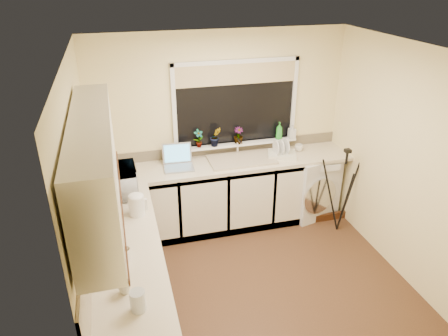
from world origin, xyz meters
TOP-DOWN VIEW (x-y plane):
  - floor at (0.00, 0.00)m, footprint 3.20×3.20m
  - ceiling at (0.00, 0.00)m, footprint 3.20×3.20m
  - wall_back at (0.00, 1.50)m, footprint 3.20×0.00m
  - wall_front at (0.00, -1.50)m, footprint 3.20×0.00m
  - wall_left at (-1.60, 0.00)m, footprint 0.00×3.00m
  - wall_right at (1.60, 0.00)m, footprint 0.00×3.00m
  - base_cabinet_back at (-0.33, 1.20)m, footprint 2.55×0.60m
  - base_cabinet_left at (-1.30, -0.30)m, footprint 0.54×2.40m
  - worktop_back at (0.00, 1.20)m, footprint 3.20×0.60m
  - worktop_left at (-1.30, -0.30)m, footprint 0.60×2.40m
  - upper_cabinet at (-1.44, -0.45)m, footprint 0.28×1.90m
  - splashback_left at (-1.59, -0.30)m, footprint 0.02×2.40m
  - splashback_back at (0.00, 1.49)m, footprint 3.20×0.02m
  - window_glass at (0.20, 1.49)m, footprint 1.50×0.02m
  - window_blind at (0.20, 1.46)m, footprint 1.50×0.02m
  - windowsill at (0.20, 1.43)m, footprint 1.60×0.14m
  - sink at (0.20, 1.20)m, footprint 0.82×0.46m
  - faucet at (0.20, 1.38)m, footprint 0.03×0.03m
  - washing_machine at (1.17, 1.20)m, footprint 0.73×0.71m
  - laptop at (-0.59, 1.25)m, footprint 0.37×0.36m
  - kettle at (-1.16, 0.26)m, footprint 0.15×0.15m
  - dish_rack at (0.73, 1.18)m, footprint 0.42×0.36m
  - tripod at (1.36, 0.69)m, footprint 0.70×0.70m
  - glass_jug at (-1.26, -1.02)m, footprint 0.11×0.11m
  - steel_jar at (-1.31, -0.43)m, footprint 0.08×0.08m
  - microwave at (-1.29, 0.75)m, footprint 0.36×0.52m
  - plant_a at (-0.30, 1.41)m, footprint 0.14×0.12m
  - plant_b at (-0.09, 1.39)m, footprint 0.14×0.11m
  - plant_c at (0.22, 1.40)m, footprint 0.12×0.12m
  - soap_bottle_green at (0.77, 1.41)m, footprint 0.10×0.10m
  - soap_bottle_clear at (0.95, 1.40)m, footprint 0.09×0.09m
  - cup_back at (1.02, 1.29)m, footprint 0.14×0.14m
  - cup_left at (-1.34, -0.81)m, footprint 0.13×0.13m

SIDE VIEW (x-z plane):
  - floor at x=0.00m, z-range 0.00..0.00m
  - base_cabinet_back at x=-0.33m, z-range 0.00..0.86m
  - base_cabinet_left at x=-1.30m, z-range 0.00..0.86m
  - washing_machine at x=1.17m, z-range 0.00..0.86m
  - tripod at x=1.36m, z-range 0.00..1.13m
  - worktop_back at x=0.00m, z-range 0.86..0.90m
  - worktop_left at x=-1.30m, z-range 0.86..0.90m
  - sink at x=0.20m, z-range 0.90..0.93m
  - dish_rack at x=0.73m, z-range 0.90..0.95m
  - cup_back at x=1.02m, z-range 0.90..0.99m
  - cup_left at x=-1.34m, z-range 0.90..1.00m
  - steel_jar at x=-1.31m, z-range 0.90..1.01m
  - laptop at x=-0.59m, z-range 0.84..1.10m
  - splashback_back at x=0.00m, z-range 0.90..1.04m
  - glass_jug at x=-1.26m, z-range 0.90..1.06m
  - kettle at x=-1.16m, z-range 0.90..1.10m
  - faucet at x=0.20m, z-range 0.90..1.14m
  - windowsill at x=0.20m, z-range 1.02..1.05m
  - microwave at x=-1.29m, z-range 0.90..1.18m
  - splashback_left at x=-1.59m, z-range 0.90..1.35m
  - soap_bottle_clear at x=0.95m, z-range 1.05..1.24m
  - plant_c at x=0.22m, z-range 1.05..1.26m
  - soap_bottle_green at x=0.77m, z-range 1.05..1.28m
  - plant_a at x=-0.30m, z-range 1.05..1.29m
  - plant_b at x=-0.09m, z-range 1.05..1.30m
  - wall_back at x=0.00m, z-range -0.38..2.83m
  - wall_front at x=0.00m, z-range -0.38..2.83m
  - wall_left at x=-1.60m, z-range -0.27..2.73m
  - wall_right at x=1.60m, z-range -0.27..2.73m
  - window_glass at x=0.20m, z-range 1.05..2.05m
  - upper_cabinet at x=-1.44m, z-range 1.45..2.15m
  - window_blind at x=0.20m, z-range 1.80..2.05m
  - ceiling at x=0.00m, z-range 2.45..2.45m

